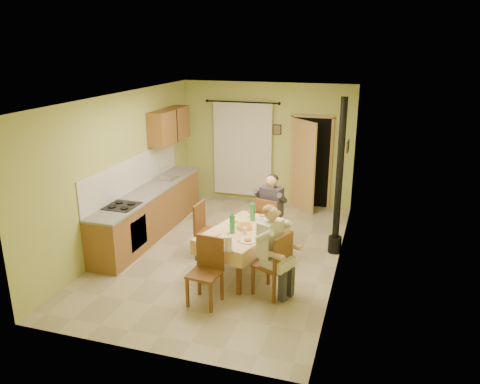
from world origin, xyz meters
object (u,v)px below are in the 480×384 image
(man_right, at_px, (272,240))
(stove_flue, at_px, (338,199))
(dining_table, at_px, (242,251))
(chair_left, at_px, (209,242))
(man_far, at_px, (271,204))
(chair_far, at_px, (270,234))
(chair_near, at_px, (205,285))
(chair_right, at_px, (272,276))

(man_right, height_order, stove_flue, stove_flue)
(dining_table, distance_m, chair_left, 0.81)
(dining_table, distance_m, man_far, 1.17)
(chair_left, distance_m, stove_flue, 2.39)
(chair_far, xyz_separation_m, man_far, (0.00, 0.01, 0.59))
(dining_table, xyz_separation_m, chair_near, (-0.24, -1.09, -0.09))
(chair_left, distance_m, man_far, 1.29)
(chair_near, relative_size, man_far, 0.72)
(man_far, bearing_deg, dining_table, -89.45)
(chair_far, distance_m, man_far, 0.59)
(chair_right, height_order, chair_left, chair_right)
(chair_far, xyz_separation_m, stove_flue, (1.17, 0.21, 0.73))
(chair_right, xyz_separation_m, man_far, (-0.42, 1.59, 0.59))
(chair_left, xyz_separation_m, man_far, (0.93, 0.68, 0.59))
(dining_table, height_order, stove_flue, stove_flue)
(chair_far, relative_size, stove_flue, 0.36)
(man_far, distance_m, stove_flue, 1.19)
(chair_right, distance_m, stove_flue, 2.07)
(chair_far, relative_size, man_far, 0.72)
(chair_left, bearing_deg, chair_right, 58.81)
(man_far, xyz_separation_m, stove_flue, (1.17, 0.19, 0.15))
(man_right, relative_size, stove_flue, 0.50)
(stove_flue, bearing_deg, chair_left, -157.42)
(chair_far, height_order, man_right, man_right)
(chair_far, xyz_separation_m, man_right, (0.41, -1.56, 0.59))
(dining_table, relative_size, chair_left, 1.75)
(chair_right, bearing_deg, chair_far, 38.05)
(stove_flue, bearing_deg, chair_right, -112.83)
(chair_near, bearing_deg, man_right, -141.94)
(man_right, bearing_deg, chair_right, -90.00)
(chair_near, distance_m, chair_left, 1.52)
(man_right, xyz_separation_m, stove_flue, (0.76, 1.77, 0.15))
(dining_table, height_order, chair_near, chair_near)
(dining_table, xyz_separation_m, chair_far, (0.21, 1.02, -0.09))
(man_far, bearing_deg, chair_right, -62.94)
(chair_left, bearing_deg, chair_near, 21.04)
(dining_table, xyz_separation_m, man_far, (0.22, 1.04, 0.50))
(man_right, bearing_deg, dining_table, 71.77)
(chair_right, distance_m, man_far, 1.74)
(chair_far, bearing_deg, chair_right, -62.69)
(chair_right, height_order, man_right, man_right)
(chair_near, height_order, chair_left, chair_left)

